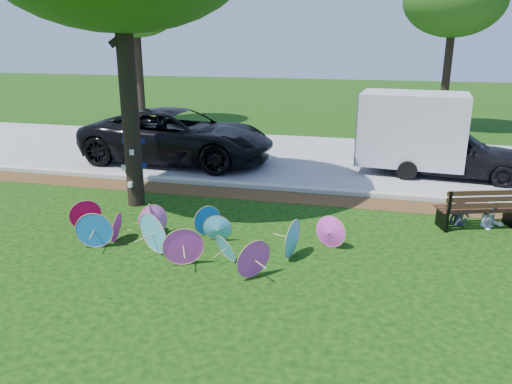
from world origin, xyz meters
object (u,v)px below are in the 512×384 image
at_px(dark_pickup, 450,152).
at_px(person_left, 461,200).
at_px(parasol_pile, 185,232).
at_px(black_van, 178,136).
at_px(park_bench, 477,207).
at_px(person_right, 493,203).
at_px(cargo_trailer, 412,129).

distance_m(dark_pickup, person_left, 4.52).
bearing_deg(parasol_pile, black_van, 113.23).
distance_m(park_bench, person_left, 0.38).
height_order(parasol_pile, person_left, person_left).
relative_size(dark_pickup, person_left, 3.76).
bearing_deg(park_bench, person_right, -10.21).
xyz_separation_m(cargo_trailer, person_left, (0.94, -4.73, -0.81)).
bearing_deg(black_van, parasol_pile, -154.30).
xyz_separation_m(black_van, dark_pickup, (9.05, 0.31, -0.13)).
relative_size(cargo_trailer, person_left, 2.61).
relative_size(parasol_pile, park_bench, 3.38).
bearing_deg(park_bench, black_van, 136.75).
distance_m(cargo_trailer, person_right, 5.07).
distance_m(parasol_pile, cargo_trailer, 9.06).
distance_m(black_van, cargo_trailer, 7.89).
bearing_deg(parasol_pile, park_bench, 24.82).
height_order(black_van, cargo_trailer, cargo_trailer).
height_order(black_van, person_right, black_van).
relative_size(parasol_pile, dark_pickup, 1.34).
bearing_deg(dark_pickup, parasol_pile, 147.49).
bearing_deg(cargo_trailer, black_van, -171.09).
bearing_deg(park_bench, dark_pickup, 72.82).
bearing_deg(dark_pickup, park_bench, -172.18).
xyz_separation_m(parasol_pile, black_van, (-3.04, 7.07, 0.55)).
height_order(black_van, person_left, black_van).
xyz_separation_m(dark_pickup, person_right, (0.44, -4.51, -0.20)).
distance_m(parasol_pile, black_van, 7.72).
bearing_deg(parasol_pile, person_right, 24.00).
relative_size(parasol_pile, black_van, 0.94).
distance_m(person_left, person_right, 0.70).
bearing_deg(person_left, parasol_pile, -152.12).
bearing_deg(black_van, cargo_trailer, -83.68).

